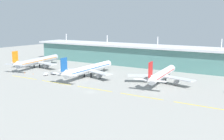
% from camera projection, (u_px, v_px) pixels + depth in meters
% --- Properties ---
extents(ground_plane, '(600.00, 600.00, 0.00)m').
position_uv_depth(ground_plane, '(90.00, 92.00, 169.79)').
color(ground_plane, gray).
extents(terminal_building, '(288.00, 34.00, 29.49)m').
position_uv_depth(terminal_building, '(160.00, 57.00, 259.63)').
color(terminal_building, slate).
rests_on(terminal_building, ground).
extents(airliner_nearest, '(47.86, 69.67, 18.90)m').
position_uv_depth(airliner_nearest, '(38.00, 61.00, 258.31)').
color(airliner_nearest, '#ADB2BC').
rests_on(airliner_nearest, ground).
extents(airliner_near_middle, '(48.73, 69.56, 18.90)m').
position_uv_depth(airliner_near_middle, '(89.00, 69.00, 215.04)').
color(airliner_near_middle, white).
rests_on(airliner_near_middle, ground).
extents(airliner_far_middle, '(48.52, 62.09, 18.90)m').
position_uv_depth(airliner_far_middle, '(162.00, 74.00, 193.24)').
color(airliner_far_middle, white).
rests_on(airliner_far_middle, ground).
extents(taxiway_stripe_west, '(28.00, 0.70, 0.04)m').
position_uv_depth(taxiway_stripe_west, '(24.00, 78.00, 214.02)').
color(taxiway_stripe_west, yellow).
rests_on(taxiway_stripe_west, ground).
extents(taxiway_stripe_mid_west, '(28.00, 0.70, 0.04)m').
position_uv_depth(taxiway_stripe_mid_west, '(56.00, 83.00, 196.15)').
color(taxiway_stripe_mid_west, yellow).
rests_on(taxiway_stripe_mid_west, ground).
extents(taxiway_stripe_centre, '(28.00, 0.70, 0.04)m').
position_uv_depth(taxiway_stripe_centre, '(94.00, 89.00, 178.27)').
color(taxiway_stripe_centre, yellow).
rests_on(taxiway_stripe_centre, ground).
extents(taxiway_stripe_mid_east, '(28.00, 0.70, 0.04)m').
position_uv_depth(taxiway_stripe_mid_east, '(141.00, 96.00, 160.40)').
color(taxiway_stripe_mid_east, yellow).
rests_on(taxiway_stripe_mid_east, ground).
extents(taxiway_stripe_east, '(28.00, 0.70, 0.04)m').
position_uv_depth(taxiway_stripe_east, '(200.00, 106.00, 142.52)').
color(taxiway_stripe_east, yellow).
rests_on(taxiway_stripe_east, ground).
extents(baggage_cart, '(2.10, 3.66, 2.48)m').
position_uv_depth(baggage_cart, '(46.00, 74.00, 221.33)').
color(baggage_cart, silver).
rests_on(baggage_cart, ground).
extents(pushback_tug, '(4.69, 3.04, 1.85)m').
position_uv_depth(pushback_tug, '(53.00, 73.00, 225.58)').
color(pushback_tug, '#333842').
rests_on(pushback_tug, ground).
extents(safety_cone_nose_front, '(0.56, 0.56, 0.70)m').
position_uv_depth(safety_cone_nose_front, '(33.00, 74.00, 227.13)').
color(safety_cone_nose_front, orange).
rests_on(safety_cone_nose_front, ground).
extents(safety_cone_right_wingtip, '(0.56, 0.56, 0.70)m').
position_uv_depth(safety_cone_right_wingtip, '(25.00, 73.00, 232.42)').
color(safety_cone_right_wingtip, orange).
rests_on(safety_cone_right_wingtip, ground).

